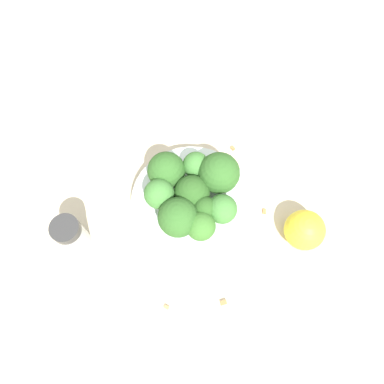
{
  "coord_description": "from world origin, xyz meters",
  "views": [
    {
      "loc": [
        0.11,
        0.15,
        0.54
      ],
      "look_at": [
        0.0,
        0.0,
        0.07
      ],
      "focal_mm": 35.0,
      "sensor_mm": 36.0,
      "label": 1
    }
  ],
  "objects": [
    {
      "name": "almond_crumb_0",
      "position": [
        -0.09,
        0.07,
        0.0
      ],
      "size": [
        0.01,
        0.01,
        0.01
      ],
      "primitive_type": "cube",
      "rotation": [
        0.0,
        0.0,
        0.88
      ],
      "color": "olive",
      "rests_on": "ground_plane"
    },
    {
      "name": "bowl",
      "position": [
        0.0,
        0.0,
        0.02
      ],
      "size": [
        0.18,
        0.18,
        0.03
      ],
      "primitive_type": "cylinder",
      "color": "silver",
      "rests_on": "ground_plane"
    },
    {
      "name": "broccoli_floret_0",
      "position": [
        0.04,
        0.02,
        0.07
      ],
      "size": [
        0.05,
        0.05,
        0.07
      ],
      "color": "#7A9E5B",
      "rests_on": "bowl"
    },
    {
      "name": "broccoli_floret_6",
      "position": [
        -0.02,
        0.04,
        0.07
      ],
      "size": [
        0.04,
        0.04,
        0.05
      ],
      "color": "#84AD66",
      "rests_on": "bowl"
    },
    {
      "name": "broccoli_floret_5",
      "position": [
        0.0,
        0.03,
        0.07
      ],
      "size": [
        0.03,
        0.03,
        0.05
      ],
      "color": "#84AD66",
      "rests_on": "bowl"
    },
    {
      "name": "broccoli_floret_2",
      "position": [
        -0.05,
        -0.0,
        0.07
      ],
      "size": [
        0.06,
        0.06,
        0.06
      ],
      "color": "#7A9E5B",
      "rests_on": "bowl"
    },
    {
      "name": "ground_plane",
      "position": [
        0.0,
        0.0,
        0.0
      ],
      "size": [
        3.0,
        3.0,
        0.0
      ],
      "primitive_type": "plane",
      "color": "beige"
    },
    {
      "name": "broccoli_floret_4",
      "position": [
        -0.03,
        -0.03,
        0.06
      ],
      "size": [
        0.04,
        0.04,
        0.05
      ],
      "color": "#84AD66",
      "rests_on": "bowl"
    },
    {
      "name": "broccoli_floret_7",
      "position": [
        0.04,
        -0.02,
        0.07
      ],
      "size": [
        0.04,
        0.04,
        0.06
      ],
      "color": "#84AD66",
      "rests_on": "bowl"
    },
    {
      "name": "almond_crumb_2",
      "position": [
        -0.11,
        -0.04,
        0.0
      ],
      "size": [
        0.01,
        0.01,
        0.01
      ],
      "primitive_type": "cube",
      "rotation": [
        0.0,
        0.0,
        4.77
      ],
      "color": "olive",
      "rests_on": "ground_plane"
    },
    {
      "name": "almond_crumb_1",
      "position": [
        0.05,
        0.14,
        0.0
      ],
      "size": [
        0.01,
        0.01,
        0.01
      ],
      "primitive_type": "cube",
      "rotation": [
        0.0,
        0.0,
        2.8
      ],
      "color": "olive",
      "rests_on": "ground_plane"
    },
    {
      "name": "lemon_wedge",
      "position": [
        -0.1,
        0.13,
        0.03
      ],
      "size": [
        0.06,
        0.06,
        0.06
      ],
      "primitive_type": "sphere",
      "color": "yellow",
      "rests_on": "ground_plane"
    },
    {
      "name": "pepper_shaker",
      "position": [
        0.17,
        -0.06,
        0.04
      ],
      "size": [
        0.04,
        0.04,
        0.07
      ],
      "color": "#B2B7BC",
      "rests_on": "ground_plane"
    },
    {
      "name": "broccoli_floret_1",
      "position": [
        0.01,
        -0.05,
        0.06
      ],
      "size": [
        0.05,
        0.05,
        0.06
      ],
      "color": "#84AD66",
      "rests_on": "bowl"
    },
    {
      "name": "broccoli_floret_3",
      "position": [
        0.0,
        -0.0,
        0.06
      ],
      "size": [
        0.05,
        0.05,
        0.05
      ],
      "color": "#8EB770",
      "rests_on": "bowl"
    },
    {
      "name": "broccoli_floret_8",
      "position": [
        0.02,
        0.05,
        0.07
      ],
      "size": [
        0.04,
        0.04,
        0.05
      ],
      "color": "#84AD66",
      "rests_on": "bowl"
    },
    {
      "name": "almond_crumb_3",
      "position": [
        0.11,
        0.1,
        0.0
      ],
      "size": [
        0.01,
        0.01,
        0.01
      ],
      "primitive_type": "cube",
      "rotation": [
        0.0,
        0.0,
        5.16
      ],
      "color": "#AD7F4C",
      "rests_on": "ground_plane"
    }
  ]
}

